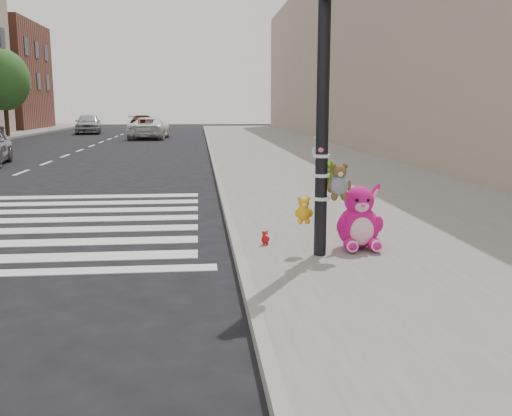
{
  "coord_description": "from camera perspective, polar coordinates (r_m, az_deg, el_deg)",
  "views": [
    {
      "loc": [
        1.04,
        -5.34,
        2.07
      ],
      "look_at": [
        1.77,
        1.96,
        0.75
      ],
      "focal_mm": 40.0,
      "sensor_mm": 36.0,
      "label": 1
    }
  ],
  "objects": [
    {
      "name": "car_white_near",
      "position": [
        36.94,
        -10.62,
        7.87
      ],
      "size": [
        2.46,
        4.91,
        1.33
      ],
      "primitive_type": "imported",
      "rotation": [
        0.0,
        0.0,
        3.09
      ],
      "color": "white",
      "rests_on": "ground"
    },
    {
      "name": "tree_far_c",
      "position": [
        40.28,
        -23.92,
        11.61
      ],
      "size": [
        3.2,
        3.2,
        5.44
      ],
      "color": "#382619",
      "rests_on": "sidewalk_far"
    },
    {
      "name": "pink_bunny",
      "position": [
        7.89,
        10.26,
        -1.35
      ],
      "size": [
        0.64,
        0.67,
        0.91
      ],
      "rotation": [
        0.0,
        0.0,
        -0.02
      ],
      "color": "#E31386",
      "rests_on": "sidewalk_near"
    },
    {
      "name": "signal_pole",
      "position": [
        7.34,
        6.87,
        7.58
      ],
      "size": [
        0.71,
        0.5,
        4.0
      ],
      "color": "black",
      "rests_on": "sidewalk_near"
    },
    {
      "name": "bld_near",
      "position": [
        27.21,
        15.28,
        16.05
      ],
      "size": [
        5.0,
        60.0,
        10.0
      ],
      "primitive_type": "cube",
      "color": "tan",
      "rests_on": "ground"
    },
    {
      "name": "curb_edge",
      "position": [
        15.48,
        -3.79,
        2.77
      ],
      "size": [
        0.12,
        80.0,
        0.15
      ],
      "primitive_type": "cube",
      "color": "gray",
      "rests_on": "ground"
    },
    {
      "name": "red_teddy",
      "position": [
        8.01,
        0.91,
        -3.0
      ],
      "size": [
        0.17,
        0.15,
        0.2
      ],
      "primitive_type": null,
      "rotation": [
        0.0,
        0.0,
        0.47
      ],
      "color": "red",
      "rests_on": "sidewalk_near"
    },
    {
      "name": "bld_far_e",
      "position": [
        54.0,
        -24.09,
        11.93
      ],
      "size": [
        6.0,
        10.0,
        9.0
      ],
      "primitive_type": "cube",
      "color": "brown",
      "rests_on": "ground"
    },
    {
      "name": "ground",
      "position": [
        5.83,
        -15.94,
        -11.03
      ],
      "size": [
        120.0,
        120.0,
        0.0
      ],
      "primitive_type": "plane",
      "color": "black",
      "rests_on": "ground"
    },
    {
      "name": "car_maroon_near",
      "position": [
        48.28,
        -11.21,
        8.34
      ],
      "size": [
        2.08,
        4.57,
        1.3
      ],
      "primitive_type": "imported",
      "rotation": [
        0.0,
        0.0,
        3.08
      ],
      "color": "#571E18",
      "rests_on": "ground"
    },
    {
      "name": "car_silver_deep",
      "position": [
        44.64,
        -16.42,
        8.11
      ],
      "size": [
        2.36,
        4.59,
        1.5
      ],
      "primitive_type": "imported",
      "rotation": [
        0.0,
        0.0,
        0.14
      ],
      "color": "#B1B1B6",
      "rests_on": "ground"
    },
    {
      "name": "sidewalk_near",
      "position": [
        15.97,
        8.69,
        2.9
      ],
      "size": [
        7.0,
        80.0,
        0.14
      ],
      "primitive_type": "cube",
      "color": "slate",
      "rests_on": "ground"
    }
  ]
}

